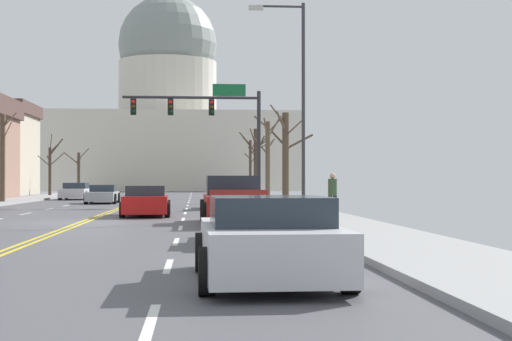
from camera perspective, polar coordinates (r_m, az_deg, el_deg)
name	(u,v)px	position (r m, az deg, el deg)	size (l,w,h in m)	color
ground	(82,222)	(27.36, -12.92, -3.79)	(20.00, 180.00, 0.20)	#4E4E53
signal_gantry	(210,117)	(43.71, -3.46, 4.03)	(7.91, 0.41, 6.87)	#28282D
street_lamp_right	(296,90)	(30.07, 3.06, 6.06)	(2.23, 0.24, 8.34)	#333338
capitol_building	(168,121)	(107.77, -6.65, 3.71)	(35.31, 21.01, 29.81)	beige
sedan_near_00	(223,198)	(38.84, -2.47, -2.09)	(1.98, 4.34, 1.19)	black
sedan_near_01	(146,202)	(31.53, -8.26, -2.34)	(2.06, 4.29, 1.26)	#B71414
pickup_truck_near_02	(233,202)	(25.95, -1.70, -2.40)	(2.27, 5.48, 1.64)	maroon
sedan_near_03	(255,220)	(18.28, -0.10, -3.73)	(2.01, 4.27, 1.13)	silver
sedan_near_04	(268,241)	(11.25, 0.92, -5.33)	(2.16, 4.25, 1.26)	silver
sedan_oncoming_00	(103,195)	(49.16, -11.43, -1.78)	(2.02, 4.69, 1.17)	#9EA3A8
sedan_oncoming_01	(76,192)	(58.67, -13.37, -1.55)	(2.12, 4.37, 1.27)	silver
bare_tree_00	(250,164)	(66.59, -0.43, 0.48)	(2.48, 1.20, 5.54)	#423328
bare_tree_01	(79,171)	(78.47, -13.18, -0.06)	(2.24, 1.91, 4.57)	#423328
bare_tree_02	(268,156)	(49.44, 0.89, 1.08)	(2.34, 1.79, 5.74)	brown
bare_tree_03	(51,167)	(69.10, -15.18, 0.22)	(2.22, 1.39, 5.32)	#423328
bare_tree_04	(286,156)	(40.35, 2.26, 1.09)	(2.43, 1.82, 5.30)	#4C3D2D
bare_tree_06	(256,160)	(61.48, -0.02, 0.77)	(2.30, 1.71, 5.58)	#423328
bare_tree_07	(3,156)	(49.88, -18.50, 1.06)	(2.03, 2.17, 5.63)	#4C3D2D
pedestrian_00	(333,192)	(28.81, 5.77, -1.63)	(0.35, 0.34, 1.62)	#33333D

